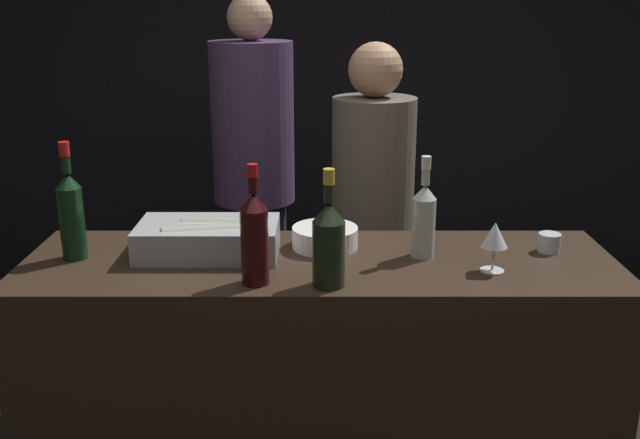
% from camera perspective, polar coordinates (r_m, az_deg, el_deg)
% --- Properties ---
extents(wall_back_chalkboard, '(6.40, 0.06, 2.80)m').
position_cam_1_polar(wall_back_chalkboard, '(4.48, 0.01, 12.32)').
color(wall_back_chalkboard, black).
rests_on(wall_back_chalkboard, ground_plane).
extents(bar_counter, '(1.82, 0.56, 1.03)m').
position_cam_1_polar(bar_counter, '(2.41, -0.00, -14.72)').
color(bar_counter, '#2D2116').
rests_on(bar_counter, ground_plane).
extents(ice_bin_with_bottles, '(0.43, 0.24, 0.11)m').
position_cam_1_polar(ice_bin_with_bottles, '(2.24, -8.78, -1.41)').
color(ice_bin_with_bottles, '#9EA0A5').
rests_on(ice_bin_with_bottles, bar_counter).
extents(bowl_white, '(0.21, 0.21, 0.07)m').
position_cam_1_polar(bowl_white, '(2.28, 0.41, -1.38)').
color(bowl_white, silver).
rests_on(bowl_white, bar_counter).
extents(wine_glass, '(0.08, 0.08, 0.15)m').
position_cam_1_polar(wine_glass, '(2.12, 13.80, -1.32)').
color(wine_glass, silver).
rests_on(wine_glass, bar_counter).
extents(candle_votive, '(0.07, 0.07, 0.06)m').
position_cam_1_polar(candle_votive, '(2.35, 17.87, -1.77)').
color(candle_votive, silver).
rests_on(candle_votive, bar_counter).
extents(white_wine_bottle, '(0.07, 0.07, 0.32)m').
position_cam_1_polar(white_wine_bottle, '(2.19, 8.30, 0.16)').
color(white_wine_bottle, '#B2B7AD').
rests_on(white_wine_bottle, bar_counter).
extents(red_wine_bottle_tall, '(0.08, 0.08, 0.34)m').
position_cam_1_polar(red_wine_bottle_tall, '(1.97, -5.27, -1.32)').
color(red_wine_bottle_tall, black).
rests_on(red_wine_bottle_tall, bar_counter).
extents(champagne_bottle, '(0.09, 0.09, 0.33)m').
position_cam_1_polar(champagne_bottle, '(1.95, 0.69, -1.78)').
color(champagne_bottle, black).
rests_on(champagne_bottle, bar_counter).
extents(red_wine_bottle_burgundy, '(0.07, 0.07, 0.36)m').
position_cam_1_polar(red_wine_bottle_burgundy, '(2.28, -19.30, 0.57)').
color(red_wine_bottle_burgundy, black).
rests_on(red_wine_bottle_burgundy, bar_counter).
extents(person_in_hoodie, '(0.39, 0.39, 1.81)m').
position_cam_1_polar(person_in_hoodie, '(3.48, -5.30, 4.23)').
color(person_in_hoodie, black).
rests_on(person_in_hoodie, ground_plane).
extents(person_blond_tee, '(0.33, 0.33, 1.64)m').
position_cam_1_polar(person_blond_tee, '(2.90, 4.19, -0.31)').
color(person_blond_tee, black).
rests_on(person_blond_tee, ground_plane).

